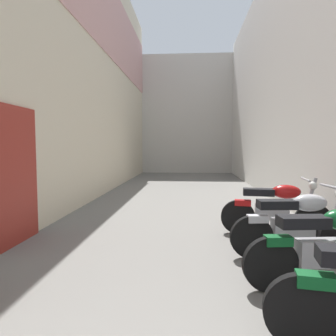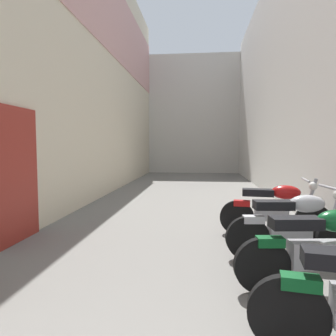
# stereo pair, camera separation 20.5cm
# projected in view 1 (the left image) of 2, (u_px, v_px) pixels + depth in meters

# --- Properties ---
(ground_plane) EXTENTS (34.57, 34.57, 0.00)m
(ground_plane) POSITION_uv_depth(u_px,v_px,m) (181.00, 220.00, 6.39)
(ground_plane) COLOR slate
(building_left) EXTENTS (0.45, 18.57, 8.27)m
(building_left) POSITION_uv_depth(u_px,v_px,m) (82.00, 51.00, 8.24)
(building_left) COLOR beige
(building_left) RESTS_ON ground
(building_right) EXTENTS (0.45, 18.57, 7.24)m
(building_right) POSITION_uv_depth(u_px,v_px,m) (290.00, 68.00, 7.92)
(building_right) COLOR silver
(building_right) RESTS_ON ground
(building_far_end) EXTENTS (8.21, 2.00, 6.84)m
(building_far_end) POSITION_uv_depth(u_px,v_px,m) (187.00, 116.00, 18.37)
(building_far_end) COLOR beige
(building_far_end) RESTS_ON ground
(motorcycle_fourth) EXTENTS (1.85, 0.58, 1.04)m
(motorcycle_fourth) POSITION_uv_depth(u_px,v_px,m) (329.00, 245.00, 3.24)
(motorcycle_fourth) COLOR black
(motorcycle_fourth) RESTS_ON ground
(motorcycle_fifth) EXTENTS (1.85, 0.58, 1.04)m
(motorcycle_fifth) POSITION_uv_depth(u_px,v_px,m) (297.00, 223.00, 4.19)
(motorcycle_fifth) COLOR black
(motorcycle_fifth) RESTS_ON ground
(motorcycle_sixth) EXTENTS (1.84, 0.58, 1.04)m
(motorcycle_sixth) POSITION_uv_depth(u_px,v_px,m) (275.00, 207.00, 5.24)
(motorcycle_sixth) COLOR black
(motorcycle_sixth) RESTS_ON ground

